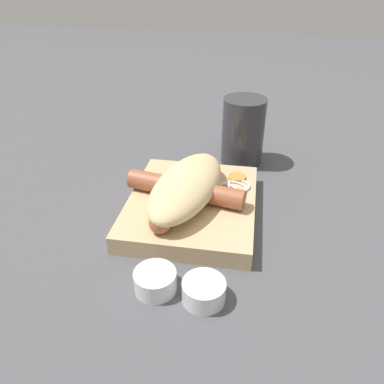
{
  "coord_description": "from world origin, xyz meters",
  "views": [
    {
      "loc": [
        -0.44,
        -0.07,
        0.32
      ],
      "look_at": [
        0.0,
        0.0,
        0.04
      ],
      "focal_mm": 35.0,
      "sensor_mm": 36.0,
      "label": 1
    }
  ],
  "objects_px": {
    "condiment_cup_far": "(204,292)",
    "drink_glass": "(243,131)",
    "food_tray": "(192,205)",
    "condiment_cup_near": "(155,282)",
    "bread_roll": "(187,186)",
    "sausage": "(185,188)"
  },
  "relations": [
    {
      "from": "condiment_cup_far",
      "to": "drink_glass",
      "type": "distance_m",
      "value": 0.33
    },
    {
      "from": "food_tray",
      "to": "drink_glass",
      "type": "relative_size",
      "value": 1.82
    },
    {
      "from": "condiment_cup_near",
      "to": "condiment_cup_far",
      "type": "distance_m",
      "value": 0.06
    },
    {
      "from": "condiment_cup_near",
      "to": "drink_glass",
      "type": "bearing_deg",
      "value": -13.27
    },
    {
      "from": "food_tray",
      "to": "condiment_cup_near",
      "type": "bearing_deg",
      "value": 174.0
    },
    {
      "from": "food_tray",
      "to": "bread_roll",
      "type": "distance_m",
      "value": 0.04
    },
    {
      "from": "sausage",
      "to": "food_tray",
      "type": "bearing_deg",
      "value": -97.53
    },
    {
      "from": "sausage",
      "to": "condiment_cup_near",
      "type": "height_order",
      "value": "sausage"
    },
    {
      "from": "condiment_cup_far",
      "to": "condiment_cup_near",
      "type": "bearing_deg",
      "value": 84.0
    },
    {
      "from": "food_tray",
      "to": "condiment_cup_far",
      "type": "bearing_deg",
      "value": -165.94
    },
    {
      "from": "sausage",
      "to": "drink_glass",
      "type": "distance_m",
      "value": 0.19
    },
    {
      "from": "bread_roll",
      "to": "condiment_cup_near",
      "type": "height_order",
      "value": "bread_roll"
    },
    {
      "from": "condiment_cup_far",
      "to": "bread_roll",
      "type": "bearing_deg",
      "value": 16.85
    },
    {
      "from": "food_tray",
      "to": "bread_roll",
      "type": "xyz_separation_m",
      "value": [
        -0.01,
        0.01,
        0.04
      ]
    },
    {
      "from": "food_tray",
      "to": "sausage",
      "type": "bearing_deg",
      "value": 82.47
    },
    {
      "from": "sausage",
      "to": "condiment_cup_near",
      "type": "relative_size",
      "value": 4.08
    },
    {
      "from": "bread_roll",
      "to": "condiment_cup_near",
      "type": "relative_size",
      "value": 4.17
    },
    {
      "from": "sausage",
      "to": "condiment_cup_far",
      "type": "distance_m",
      "value": 0.17
    },
    {
      "from": "bread_roll",
      "to": "condiment_cup_far",
      "type": "distance_m",
      "value": 0.16
    },
    {
      "from": "food_tray",
      "to": "condiment_cup_near",
      "type": "distance_m",
      "value": 0.15
    },
    {
      "from": "sausage",
      "to": "drink_glass",
      "type": "relative_size",
      "value": 1.67
    },
    {
      "from": "food_tray",
      "to": "drink_glass",
      "type": "bearing_deg",
      "value": -19.29
    }
  ]
}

